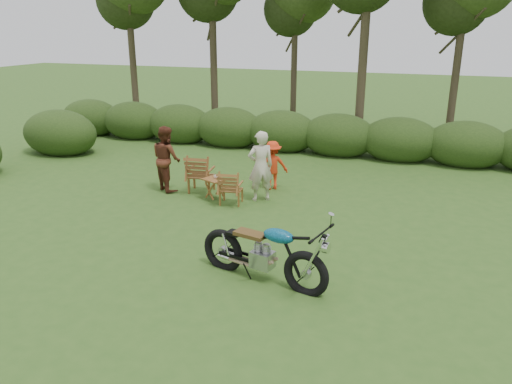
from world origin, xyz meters
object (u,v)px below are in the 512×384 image
(lawn_chair_left, at_px, (202,191))
(adult_b, at_px, (168,189))
(motorcycle, at_px, (262,279))
(side_table, at_px, (215,189))
(adult_a, at_px, (261,200))
(lawn_chair_right, at_px, (231,203))
(cup, at_px, (216,177))
(child, at_px, (272,188))

(lawn_chair_left, distance_m, adult_b, 0.93)
(motorcycle, distance_m, side_table, 4.28)
(lawn_chair_left, bearing_deg, adult_a, 167.99)
(lawn_chair_right, bearing_deg, adult_a, -148.85)
(motorcycle, xyz_separation_m, lawn_chair_left, (-3.07, 3.99, 0.00))
(cup, xyz_separation_m, child, (1.05, 1.32, -0.61))
(cup, distance_m, adult_a, 1.27)
(side_table, bearing_deg, child, 51.80)
(lawn_chair_left, bearing_deg, side_table, 132.10)
(cup, distance_m, adult_b, 1.69)
(motorcycle, distance_m, adult_b, 5.54)
(motorcycle, height_order, adult_a, adult_a)
(lawn_chair_left, relative_size, child, 0.78)
(motorcycle, bearing_deg, side_table, 138.09)
(motorcycle, relative_size, lawn_chair_left, 2.31)
(side_table, relative_size, adult_a, 0.32)
(lawn_chair_left, relative_size, adult_b, 0.59)
(child, bearing_deg, adult_b, -6.56)
(adult_a, height_order, child, adult_a)
(side_table, bearing_deg, adult_b, 167.02)
(adult_b, bearing_deg, child, -123.64)
(motorcycle, height_order, child, motorcycle)
(lawn_chair_right, xyz_separation_m, cup, (-0.46, 0.14, 0.61))
(adult_b, distance_m, child, 2.79)
(child, bearing_deg, motorcycle, 78.03)
(lawn_chair_left, height_order, child, child)
(adult_a, xyz_separation_m, child, (-0.01, 0.98, 0.00))
(lawn_chair_right, relative_size, cup, 7.50)
(side_table, relative_size, cup, 4.90)
(adult_b, bearing_deg, cup, -156.23)
(motorcycle, xyz_separation_m, lawn_chair_right, (-1.98, 3.39, 0.00))
(lawn_chair_right, distance_m, child, 1.58)
(lawn_chair_left, distance_m, cup, 0.99)
(side_table, distance_m, adult_a, 1.19)
(adult_b, bearing_deg, motorcycle, 171.04)
(side_table, relative_size, adult_b, 0.33)
(side_table, distance_m, child, 1.76)
(motorcycle, distance_m, cup, 4.34)
(adult_b, bearing_deg, side_table, -158.00)
(adult_b, xyz_separation_m, child, (2.60, 1.02, 0.00))
(child, bearing_deg, adult_a, 62.54)
(cup, bearing_deg, lawn_chair_right, -17.39)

